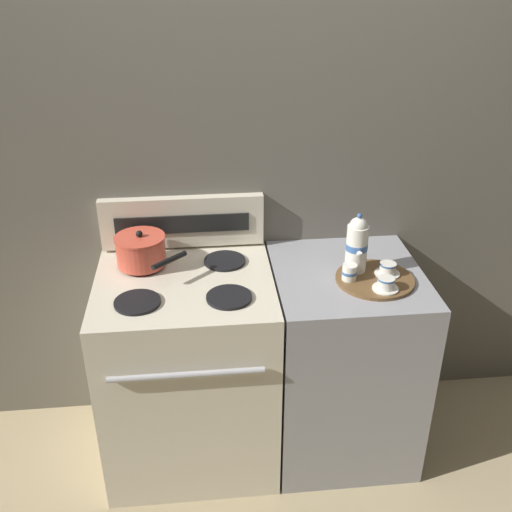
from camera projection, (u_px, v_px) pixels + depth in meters
The scene contains 11 objects.
ground_plane at pixel (260, 439), 2.82m from camera, with size 6.00×6.00×0.00m, color tan.
wall_back at pixel (252, 195), 2.61m from camera, with size 6.00×0.05×2.20m.
stove at pixel (190, 369), 2.58m from camera, with size 0.71×0.67×0.89m.
control_panel at pixel (182, 222), 2.58m from camera, with size 0.70×0.05×0.23m.
side_counter at pixel (342, 360), 2.64m from camera, with size 0.61×0.64×0.88m.
saucepan at pixel (141, 250), 2.45m from camera, with size 0.29×0.30×0.15m.
serving_tray at pixel (375, 279), 2.38m from camera, with size 0.31×0.31×0.01m.
teapot at pixel (357, 244), 2.38m from camera, with size 0.09×0.14×0.25m.
teacup_left at pixel (386, 284), 2.29m from camera, with size 0.10×0.10×0.05m.
teacup_right at pixel (388, 269), 2.39m from camera, with size 0.10×0.10×0.05m.
creamer_jug at pixel (349, 272), 2.35m from camera, with size 0.06×0.06×0.07m.
Camera 1 is at (-0.23, -2.07, 2.09)m, focal length 42.00 mm.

